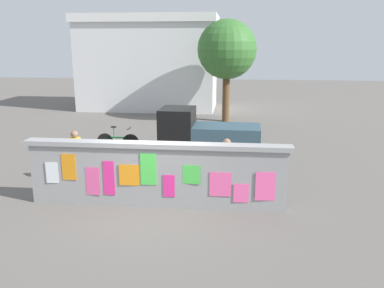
{
  "coord_description": "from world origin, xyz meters",
  "views": [
    {
      "loc": [
        1.96,
        -9.61,
        4.12
      ],
      "look_at": [
        0.66,
        2.38,
        1.08
      ],
      "focal_mm": 37.46,
      "sensor_mm": 36.0,
      "label": 1
    }
  ],
  "objects_px": {
    "bicycle_near": "(149,177)",
    "person_bystander": "(76,151)",
    "tree_roadside": "(227,50)",
    "person_walking": "(226,161)",
    "motorcycle": "(101,155)",
    "bicycle_far": "(118,141)",
    "auto_rickshaw_truck": "(204,135)"
  },
  "relations": [
    {
      "from": "bicycle_near",
      "to": "person_bystander",
      "type": "distance_m",
      "value": 2.37
    },
    {
      "from": "tree_roadside",
      "to": "person_walking",
      "type": "bearing_deg",
      "value": -88.44
    },
    {
      "from": "motorcycle",
      "to": "tree_roadside",
      "type": "distance_m",
      "value": 10.28
    },
    {
      "from": "person_walking",
      "to": "person_bystander",
      "type": "xyz_separation_m",
      "value": [
        -4.51,
        0.54,
        0.0
      ]
    },
    {
      "from": "bicycle_near",
      "to": "bicycle_far",
      "type": "distance_m",
      "value": 4.68
    },
    {
      "from": "bicycle_far",
      "to": "person_bystander",
      "type": "height_order",
      "value": "person_bystander"
    },
    {
      "from": "bicycle_near",
      "to": "person_walking",
      "type": "relative_size",
      "value": 1.06
    },
    {
      "from": "motorcycle",
      "to": "person_bystander",
      "type": "relative_size",
      "value": 1.15
    },
    {
      "from": "person_bystander",
      "to": "bicycle_far",
      "type": "bearing_deg",
      "value": 88.05
    },
    {
      "from": "motorcycle",
      "to": "tree_roadside",
      "type": "relative_size",
      "value": 0.35
    },
    {
      "from": "bicycle_near",
      "to": "tree_roadside",
      "type": "xyz_separation_m",
      "value": [
        1.94,
        10.68,
        3.42
      ]
    },
    {
      "from": "person_bystander",
      "to": "tree_roadside",
      "type": "xyz_separation_m",
      "value": [
        4.21,
        10.41,
        2.8
      ]
    },
    {
      "from": "motorcycle",
      "to": "bicycle_far",
      "type": "xyz_separation_m",
      "value": [
        -0.12,
        2.36,
        -0.1
      ]
    },
    {
      "from": "bicycle_far",
      "to": "motorcycle",
      "type": "bearing_deg",
      "value": -87.01
    },
    {
      "from": "person_walking",
      "to": "tree_roadside",
      "type": "bearing_deg",
      "value": 91.56
    },
    {
      "from": "person_walking",
      "to": "tree_roadside",
      "type": "distance_m",
      "value": 11.3
    },
    {
      "from": "auto_rickshaw_truck",
      "to": "person_walking",
      "type": "distance_m",
      "value": 3.69
    },
    {
      "from": "bicycle_far",
      "to": "person_bystander",
      "type": "xyz_separation_m",
      "value": [
        -0.13,
        -3.88,
        0.62
      ]
    },
    {
      "from": "person_walking",
      "to": "person_bystander",
      "type": "height_order",
      "value": "same"
    },
    {
      "from": "person_bystander",
      "to": "tree_roadside",
      "type": "bearing_deg",
      "value": 67.95
    },
    {
      "from": "person_walking",
      "to": "bicycle_far",
      "type": "bearing_deg",
      "value": 134.73
    },
    {
      "from": "bicycle_far",
      "to": "person_walking",
      "type": "bearing_deg",
      "value": -45.27
    },
    {
      "from": "bicycle_far",
      "to": "auto_rickshaw_truck",
      "type": "bearing_deg",
      "value": -13.5
    },
    {
      "from": "auto_rickshaw_truck",
      "to": "person_walking",
      "type": "bearing_deg",
      "value": -76.09
    },
    {
      "from": "bicycle_near",
      "to": "tree_roadside",
      "type": "height_order",
      "value": "tree_roadside"
    },
    {
      "from": "bicycle_near",
      "to": "bicycle_far",
      "type": "relative_size",
      "value": 1.0
    },
    {
      "from": "auto_rickshaw_truck",
      "to": "motorcycle",
      "type": "height_order",
      "value": "auto_rickshaw_truck"
    },
    {
      "from": "auto_rickshaw_truck",
      "to": "person_walking",
      "type": "relative_size",
      "value": 2.25
    },
    {
      "from": "person_bystander",
      "to": "tree_roadside",
      "type": "relative_size",
      "value": 0.3
    },
    {
      "from": "person_walking",
      "to": "motorcycle",
      "type": "bearing_deg",
      "value": 154.19
    },
    {
      "from": "bicycle_near",
      "to": "bicycle_far",
      "type": "xyz_separation_m",
      "value": [
        -2.14,
        4.16,
        0.0
      ]
    },
    {
      "from": "tree_roadside",
      "to": "person_bystander",
      "type": "bearing_deg",
      "value": -112.05
    }
  ]
}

